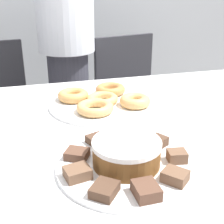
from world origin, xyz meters
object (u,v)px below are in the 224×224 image
Objects in this scene: plate_cake at (126,166)px; plate_donuts at (103,104)px; person_standing at (67,40)px; frosted_cake at (126,153)px; office_chair_right at (135,115)px.

plate_cake and plate_donuts have the same top height.
plate_cake is 0.87× the size of plate_donuts.
person_standing reaches higher than plate_donuts.
frosted_cake is (-0.04, -0.41, 0.04)m from plate_donuts.
frosted_cake reaches higher than plate_cake.
frosted_cake is (0.00, 0.00, 0.04)m from plate_cake.
frosted_cake is at bearing -123.00° from office_chair_right.
plate_cake is at bearing -123.00° from office_chair_right.
person_standing is 1.89× the size of office_chair_right.
office_chair_right is 2.27× the size of plate_donuts.
plate_cake is at bearing -90.42° from person_standing.
plate_donuts is at bearing -131.18° from office_chair_right.
frosted_cake is at bearing -90.42° from person_standing.
frosted_cake is (-0.01, -1.09, -0.08)m from person_standing.
office_chair_right is at bearing 69.32° from plate_cake.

